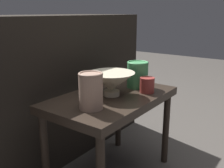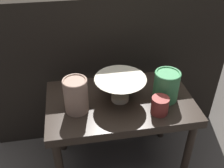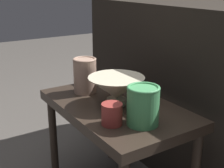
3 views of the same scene
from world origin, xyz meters
TOP-DOWN VIEW (x-y plane):
  - ground_plane at (0.00, 0.00)m, footprint 8.00×8.00m
  - table at (0.00, 0.00)m, footprint 0.66×0.40m
  - couch_backdrop at (0.00, 0.52)m, footprint 1.34×0.50m
  - bowl at (0.00, 0.00)m, footprint 0.23×0.23m
  - vase_textured_left at (-0.19, -0.04)m, footprint 0.10×0.10m
  - vase_colorful_right at (0.20, -0.02)m, footprint 0.11×0.11m
  - cup at (0.15, -0.11)m, footprint 0.07×0.07m

SIDE VIEW (x-z plane):
  - ground_plane at x=0.00m, z-range 0.00..0.00m
  - table at x=0.00m, z-range 0.17..0.62m
  - couch_backdrop at x=0.00m, z-range 0.00..0.83m
  - cup at x=0.15m, z-range 0.45..0.53m
  - bowl at x=0.00m, z-range 0.46..0.58m
  - vase_colorful_right at x=0.20m, z-range 0.45..0.59m
  - vase_textured_left at x=-0.19m, z-range 0.45..0.61m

